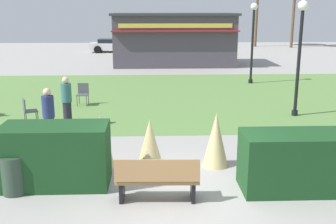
{
  "coord_description": "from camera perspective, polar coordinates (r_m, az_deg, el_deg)",
  "views": [
    {
      "loc": [
        -0.59,
        -7.91,
        3.83
      ],
      "look_at": [
        -0.21,
        2.22,
        1.26
      ],
      "focal_mm": 43.55,
      "sensor_mm": 36.0,
      "label": 1
    }
  ],
  "objects": [
    {
      "name": "lamppost_far",
      "position": [
        21.78,
        11.79,
        10.72
      ],
      "size": [
        0.36,
        0.36,
        4.12
      ],
      "color": "black",
      "rests_on": "ground_plane"
    },
    {
      "name": "lamppost_mid",
      "position": [
        15.34,
        17.99,
        8.96
      ],
      "size": [
        0.36,
        0.36,
        4.12
      ],
      "color": "black",
      "rests_on": "ground_plane"
    },
    {
      "name": "cafe_chair_west",
      "position": [
        14.61,
        -19.03,
        0.4
      ],
      "size": [
        0.58,
        0.58,
        0.89
      ],
      "color": "#4C5156",
      "rests_on": "ground_plane"
    },
    {
      "name": "food_kiosk",
      "position": [
        28.74,
        0.82,
        10.17
      ],
      "size": [
        8.44,
        4.58,
        3.54
      ],
      "color": "#47424C",
      "rests_on": "ground_plane"
    },
    {
      "name": "park_bench",
      "position": [
        8.36,
        -1.51,
        -9.38
      ],
      "size": [
        1.71,
        0.57,
        0.95
      ],
      "color": "#9E7547",
      "rests_on": "ground_plane"
    },
    {
      "name": "cafe_chair_center",
      "position": [
        16.95,
        -11.83,
        2.72
      ],
      "size": [
        0.47,
        0.47,
        0.89
      ],
      "color": "#4C5156",
      "rests_on": "ground_plane"
    },
    {
      "name": "ornamental_grass_behind_center",
      "position": [
        10.13,
        -2.55,
        -4.34
      ],
      "size": [
        0.66,
        0.66,
        1.21
      ],
      "primitive_type": "cone",
      "color": "#D1BC7F",
      "rests_on": "ground_plane"
    },
    {
      "name": "ornamental_grass_behind_right",
      "position": [
        10.2,
        -9.33,
        -4.03
      ],
      "size": [
        0.64,
        0.64,
        1.33
      ],
      "primitive_type": "cone",
      "color": "#D1BC7F",
      "rests_on": "ground_plane"
    },
    {
      "name": "parked_car_west_slot",
      "position": [
        37.68,
        -7.7,
        9.29
      ],
      "size": [
        4.25,
        2.16,
        1.2
      ],
      "color": "silver",
      "rests_on": "ground_plane"
    },
    {
      "name": "hedge_left",
      "position": [
        9.37,
        -15.44,
        -5.88
      ],
      "size": [
        2.33,
        1.1,
        1.38
      ],
      "primitive_type": "cube",
      "color": "#19421E",
      "rests_on": "ground_plane"
    },
    {
      "name": "hedge_right",
      "position": [
        9.26,
        17.8,
        -6.65
      ],
      "size": [
        2.45,
        1.1,
        1.28
      ],
      "primitive_type": "cube",
      "color": "#19421E",
      "rests_on": "ground_plane"
    },
    {
      "name": "person_standing",
      "position": [
        12.0,
        -16.35,
        -0.66
      ],
      "size": [
        0.34,
        0.34,
        1.69
      ],
      "rotation": [
        0.0,
        0.0,
        5.9
      ],
      "color": "#23232D",
      "rests_on": "ground_plane"
    },
    {
      "name": "ornamental_grass_behind_left",
      "position": [
        10.17,
        6.7,
        -3.87
      ],
      "size": [
        0.65,
        0.65,
        1.37
      ],
      "primitive_type": "cone",
      "color": "#D1BC7F",
      "rests_on": "ground_plane"
    },
    {
      "name": "lawn_patch",
      "position": [
        18.47,
        -0.3,
        2.3
      ],
      "size": [
        36.0,
        12.0,
        0.01
      ],
      "primitive_type": "cube",
      "color": "#5B8442",
      "rests_on": "ground_plane"
    },
    {
      "name": "ground_plane",
      "position": [
        8.81,
        1.92,
        -11.54
      ],
      "size": [
        80.0,
        80.0,
        0.0
      ],
      "primitive_type": "plane",
      "color": "#999691"
    },
    {
      "name": "trash_bin",
      "position": [
        9.31,
        -20.76,
        -8.21
      ],
      "size": [
        0.52,
        0.52,
        0.84
      ],
      "primitive_type": "cylinder",
      "color": "#2D4233",
      "rests_on": "ground_plane"
    },
    {
      "name": "person_strolling",
      "position": [
        13.81,
        -13.99,
        1.41
      ],
      "size": [
        0.34,
        0.34,
        1.69
      ],
      "rotation": [
        0.0,
        0.0,
        4.96
      ],
      "color": "#23232D",
      "rests_on": "ground_plane"
    }
  ]
}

